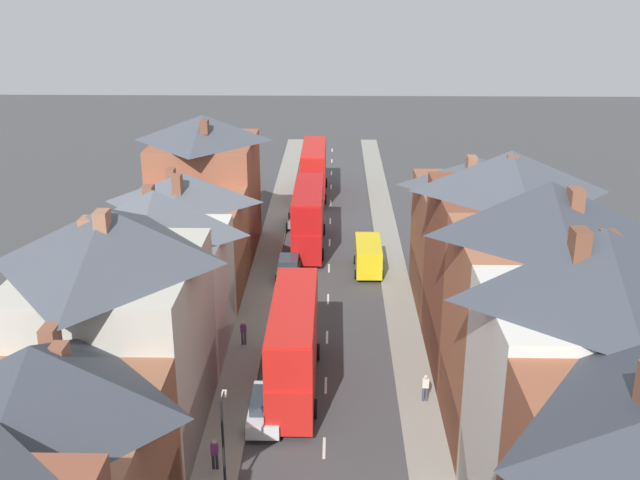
{
  "coord_description": "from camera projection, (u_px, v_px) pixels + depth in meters",
  "views": [
    {
      "loc": [
        0.47,
        -13.59,
        22.43
      ],
      "look_at": [
        -0.72,
        41.96,
        2.42
      ],
      "focal_mm": 42.0,
      "sensor_mm": 36.0,
      "label": 1
    }
  ],
  "objects": [
    {
      "name": "double_decker_bus_lead",
      "position": [
        314.0,
        170.0,
        78.41
      ],
      "size": [
        2.74,
        10.8,
        5.3
      ],
      "color": "red",
      "rests_on": "ground"
    },
    {
      "name": "car_parked_right_a",
      "position": [
        266.0,
        407.0,
        39.29
      ],
      "size": [
        1.9,
        4.55,
        1.65
      ],
      "color": "silver",
      "rests_on": "ground"
    },
    {
      "name": "terrace_row_left",
      "position": [
        115.0,
        343.0,
        36.35
      ],
      "size": [
        8.0,
        64.01,
        12.34
      ],
      "color": "silver",
      "rests_on": "ground"
    },
    {
      "name": "street_lamp",
      "position": [
        224.0,
        445.0,
        32.14
      ],
      "size": [
        0.2,
        1.12,
        5.5
      ],
      "color": "black",
      "rests_on": "ground"
    },
    {
      "name": "terrace_row_right",
      "position": [
        570.0,
        385.0,
        30.76
      ],
      "size": [
        8.0,
        51.93,
        13.82
      ],
      "color": "#ADB2B7",
      "rests_on": "ground"
    },
    {
      "name": "double_decker_bus_far_approaching",
      "position": [
        308.0,
        216.0,
        63.49
      ],
      "size": [
        2.74,
        10.8,
        5.3
      ],
      "color": "red",
      "rests_on": "ground"
    },
    {
      "name": "delivery_van",
      "position": [
        368.0,
        255.0,
        58.85
      ],
      "size": [
        2.2,
        5.2,
        2.41
      ],
      "color": "yellow",
      "rests_on": "ground"
    },
    {
      "name": "car_parked_left_a",
      "position": [
        289.0,
        266.0,
        58.17
      ],
      "size": [
        1.9,
        4.44,
        1.58
      ],
      "color": "#144728",
      "rests_on": "ground"
    },
    {
      "name": "pedestrian_far_left",
      "position": [
        243.0,
        332.0,
        47.1
      ],
      "size": [
        0.36,
        0.22,
        1.61
      ],
      "color": "#3D4256",
      "rests_on": "pavement_left"
    },
    {
      "name": "pedestrian_mid_left",
      "position": [
        215.0,
        453.0,
        35.25
      ],
      "size": [
        0.36,
        0.22,
        1.61
      ],
      "color": "#23232D",
      "rests_on": "pavement_left"
    },
    {
      "name": "pedestrian_mid_right",
      "position": [
        425.0,
        386.0,
        40.87
      ],
      "size": [
        0.36,
        0.22,
        1.61
      ],
      "color": "#3D4256",
      "rests_on": "pavement_right"
    },
    {
      "name": "double_decker_bus_mid_street",
      "position": [
        294.0,
        343.0,
        41.83
      ],
      "size": [
        2.74,
        10.8,
        5.3
      ],
      "color": "red",
      "rests_on": "ground"
    },
    {
      "name": "pavement_right",
      "position": [
        396.0,
        288.0,
        56.01
      ],
      "size": [
        2.2,
        104.0,
        0.14
      ],
      "primitive_type": "cube",
      "color": "gray",
      "rests_on": "ground"
    },
    {
      "name": "pavement_left",
      "position": [
        261.0,
        287.0,
        56.22
      ],
      "size": [
        2.2,
        104.0,
        0.14
      ],
      "primitive_type": "cube",
      "color": "gray",
      "rests_on": "ground"
    },
    {
      "name": "car_near_silver",
      "position": [
        297.0,
        217.0,
        69.7
      ],
      "size": [
        1.9,
        4.13,
        1.64
      ],
      "color": "gray",
      "rests_on": "ground"
    },
    {
      "name": "centre_line_dashes",
      "position": [
        328.0,
        299.0,
        54.25
      ],
      "size": [
        0.14,
        97.8,
        0.01
      ],
      "color": "silver",
      "rests_on": "ground"
    }
  ]
}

